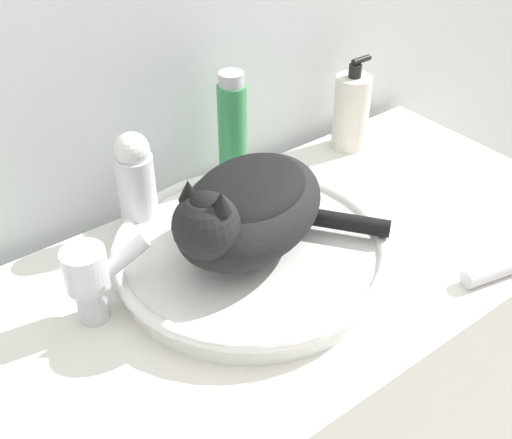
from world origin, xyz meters
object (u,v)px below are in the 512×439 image
(cream_tube, at_px, (500,268))
(soap_pump_bottle, at_px, (351,111))
(faucet, at_px, (92,277))
(lotion_bottle_white, at_px, (136,185))
(shampoo_bottle_tall, at_px, (233,138))
(cat, at_px, (247,207))

(cream_tube, bearing_deg, soap_pump_bottle, 77.38)
(faucet, bearing_deg, lotion_bottle_white, 53.63)
(faucet, distance_m, lotion_bottle_white, 0.20)
(faucet, xyz_separation_m, cream_tube, (0.53, -0.30, -0.06))
(shampoo_bottle_tall, distance_m, cream_tube, 0.49)
(faucet, bearing_deg, cat, -1.61)
(soap_pump_bottle, height_order, shampoo_bottle_tall, shampoo_bottle_tall)
(faucet, relative_size, shampoo_bottle_tall, 0.53)
(faucet, relative_size, lotion_bottle_white, 0.67)
(soap_pump_bottle, xyz_separation_m, shampoo_bottle_tall, (-0.29, 0.00, 0.04))
(shampoo_bottle_tall, bearing_deg, cat, -120.21)
(cat, xyz_separation_m, soap_pump_bottle, (0.40, 0.19, -0.04))
(soap_pump_bottle, relative_size, lotion_bottle_white, 1.00)
(cat, relative_size, lotion_bottle_white, 1.87)
(faucet, relative_size, soap_pump_bottle, 0.67)
(soap_pump_bottle, height_order, lotion_bottle_white, same)
(shampoo_bottle_tall, bearing_deg, lotion_bottle_white, 180.00)
(cat, height_order, shampoo_bottle_tall, shampoo_bottle_tall)
(faucet, height_order, cream_tube, faucet)
(cat, relative_size, shampoo_bottle_tall, 1.49)
(cream_tube, bearing_deg, cat, 140.68)
(shampoo_bottle_tall, xyz_separation_m, lotion_bottle_white, (-0.19, 0.00, -0.02))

